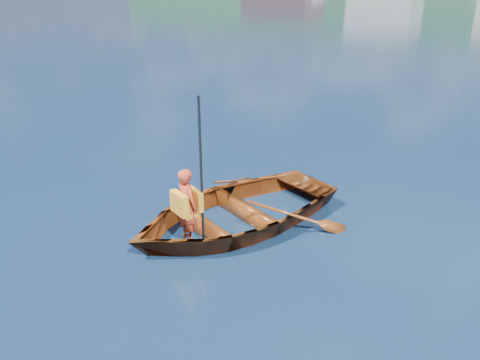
{
  "coord_description": "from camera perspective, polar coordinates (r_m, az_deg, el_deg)",
  "views": [
    {
      "loc": [
        3.29,
        -4.61,
        3.49
      ],
      "look_at": [
        -0.21,
        0.64,
        0.75
      ],
      "focal_mm": 35.0,
      "sensor_mm": 36.0,
      "label": 1
    }
  ],
  "objects": [
    {
      "name": "rowboat",
      "position": [
        7.16,
        -0.76,
        -3.77
      ],
      "size": [
        3.51,
        4.13,
        0.73
      ],
      "color": "brown",
      "rests_on": "ground"
    },
    {
      "name": "ground",
      "position": [
        6.65,
        -1.59,
        -8.2
      ],
      "size": [
        600.0,
        600.0,
        0.0
      ],
      "color": "#182546",
      "rests_on": "ground"
    },
    {
      "name": "child_paddler",
      "position": [
        6.41,
        -6.45,
        -2.97
      ],
      "size": [
        0.45,
        0.42,
        2.06
      ],
      "color": "#BB381F",
      "rests_on": "ground"
    }
  ]
}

